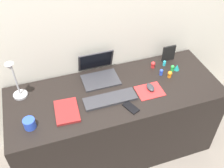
{
  "coord_description": "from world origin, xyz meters",
  "views": [
    {
      "loc": [
        -0.51,
        -1.43,
        2.2
      ],
      "look_at": [
        -0.03,
        0.0,
        0.83
      ],
      "focal_mm": 42.3,
      "sensor_mm": 36.0,
      "label": 1
    }
  ],
  "objects_px": {
    "cell_phone": "(131,108)",
    "picture_frame": "(169,53)",
    "keyboard": "(110,99)",
    "toy_figurine_cyan": "(164,63)",
    "desk_lamp": "(16,81)",
    "toy_figurine_orange": "(170,74)",
    "mouse": "(150,87)",
    "toy_figurine_blue": "(161,72)",
    "toy_figurine_green": "(172,68)",
    "toy_figurine_red": "(153,65)",
    "coffee_mug": "(29,124)",
    "toy_figurine_teal": "(177,67)",
    "laptop": "(98,71)",
    "notebook_pad": "(67,111)"
  },
  "relations": [
    {
      "from": "toy_figurine_teal",
      "to": "desk_lamp",
      "type": "bearing_deg",
      "value": 176.96
    },
    {
      "from": "cell_phone",
      "to": "toy_figurine_blue",
      "type": "relative_size",
      "value": 2.19
    },
    {
      "from": "coffee_mug",
      "to": "toy_figurine_teal",
      "type": "bearing_deg",
      "value": 10.73
    },
    {
      "from": "picture_frame",
      "to": "toy_figurine_orange",
      "type": "relative_size",
      "value": 2.46
    },
    {
      "from": "keyboard",
      "to": "desk_lamp",
      "type": "xyz_separation_m",
      "value": [
        -0.65,
        0.24,
        0.17
      ]
    },
    {
      "from": "keyboard",
      "to": "toy_figurine_cyan",
      "type": "bearing_deg",
      "value": 23.54
    },
    {
      "from": "mouse",
      "to": "picture_frame",
      "type": "xyz_separation_m",
      "value": [
        0.31,
        0.3,
        0.05
      ]
    },
    {
      "from": "laptop",
      "to": "mouse",
      "type": "bearing_deg",
      "value": -39.49
    },
    {
      "from": "picture_frame",
      "to": "toy_figurine_cyan",
      "type": "distance_m",
      "value": 0.1
    },
    {
      "from": "toy_figurine_teal",
      "to": "laptop",
      "type": "bearing_deg",
      "value": 168.81
    },
    {
      "from": "toy_figurine_red",
      "to": "toy_figurine_blue",
      "type": "relative_size",
      "value": 1.04
    },
    {
      "from": "keyboard",
      "to": "desk_lamp",
      "type": "height_order",
      "value": "desk_lamp"
    },
    {
      "from": "cell_phone",
      "to": "picture_frame",
      "type": "bearing_deg",
      "value": 16.9
    },
    {
      "from": "toy_figurine_cyan",
      "to": "toy_figurine_blue",
      "type": "bearing_deg",
      "value": -127.95
    },
    {
      "from": "desk_lamp",
      "to": "toy_figurine_orange",
      "type": "xyz_separation_m",
      "value": [
        1.21,
        -0.14,
        -0.14
      ]
    },
    {
      "from": "laptop",
      "to": "cell_phone",
      "type": "distance_m",
      "value": 0.45
    },
    {
      "from": "toy_figurine_orange",
      "to": "toy_figurine_blue",
      "type": "bearing_deg",
      "value": 137.28
    },
    {
      "from": "cell_phone",
      "to": "toy_figurine_red",
      "type": "relative_size",
      "value": 2.1
    },
    {
      "from": "notebook_pad",
      "to": "toy_figurine_teal",
      "type": "bearing_deg",
      "value": 13.96
    },
    {
      "from": "desk_lamp",
      "to": "toy_figurine_red",
      "type": "height_order",
      "value": "desk_lamp"
    },
    {
      "from": "keyboard",
      "to": "toy_figurine_orange",
      "type": "xyz_separation_m",
      "value": [
        0.56,
        0.1,
        0.02
      ]
    },
    {
      "from": "coffee_mug",
      "to": "toy_figurine_cyan",
      "type": "bearing_deg",
      "value": 15.46
    },
    {
      "from": "desk_lamp",
      "to": "toy_figurine_green",
      "type": "height_order",
      "value": "desk_lamp"
    },
    {
      "from": "toy_figurine_cyan",
      "to": "notebook_pad",
      "type": "bearing_deg",
      "value": -163.57
    },
    {
      "from": "keyboard",
      "to": "coffee_mug",
      "type": "relative_size",
      "value": 4.92
    },
    {
      "from": "laptop",
      "to": "toy_figurine_teal",
      "type": "bearing_deg",
      "value": -11.19
    },
    {
      "from": "desk_lamp",
      "to": "notebook_pad",
      "type": "xyz_separation_m",
      "value": [
        0.31,
        -0.25,
        -0.17
      ]
    },
    {
      "from": "notebook_pad",
      "to": "picture_frame",
      "type": "distance_m",
      "value": 1.05
    },
    {
      "from": "keyboard",
      "to": "toy_figurine_blue",
      "type": "bearing_deg",
      "value": 16.35
    },
    {
      "from": "toy_figurine_cyan",
      "to": "toy_figurine_blue",
      "type": "relative_size",
      "value": 0.87
    },
    {
      "from": "picture_frame",
      "to": "toy_figurine_red",
      "type": "distance_m",
      "value": 0.19
    },
    {
      "from": "desk_lamp",
      "to": "toy_figurine_orange",
      "type": "bearing_deg",
      "value": -6.53
    },
    {
      "from": "keyboard",
      "to": "notebook_pad",
      "type": "relative_size",
      "value": 1.71
    },
    {
      "from": "toy_figurine_red",
      "to": "toy_figurine_orange",
      "type": "bearing_deg",
      "value": -64.58
    },
    {
      "from": "keyboard",
      "to": "cell_phone",
      "type": "distance_m",
      "value": 0.18
    },
    {
      "from": "laptop",
      "to": "toy_figurine_green",
      "type": "xyz_separation_m",
      "value": [
        0.63,
        -0.13,
        -0.02
      ]
    },
    {
      "from": "laptop",
      "to": "mouse",
      "type": "distance_m",
      "value": 0.45
    },
    {
      "from": "coffee_mug",
      "to": "keyboard",
      "type": "bearing_deg",
      "value": 6.95
    },
    {
      "from": "keyboard",
      "to": "cell_phone",
      "type": "bearing_deg",
      "value": -46.77
    },
    {
      "from": "toy_figurine_green",
      "to": "toy_figurine_red",
      "type": "bearing_deg",
      "value": 145.79
    },
    {
      "from": "mouse",
      "to": "toy_figurine_cyan",
      "type": "xyz_separation_m",
      "value": [
        0.25,
        0.24,
        0.0
      ]
    },
    {
      "from": "keyboard",
      "to": "toy_figurine_orange",
      "type": "bearing_deg",
      "value": 9.98
    },
    {
      "from": "mouse",
      "to": "toy_figurine_teal",
      "type": "relative_size",
      "value": 1.79
    },
    {
      "from": "cell_phone",
      "to": "coffee_mug",
      "type": "bearing_deg",
      "value": 152.85
    },
    {
      "from": "toy_figurine_green",
      "to": "toy_figurine_cyan",
      "type": "xyz_separation_m",
      "value": [
        -0.03,
        0.09,
        -0.0
      ]
    },
    {
      "from": "mouse",
      "to": "toy_figurine_orange",
      "type": "relative_size",
      "value": 1.58
    },
    {
      "from": "desk_lamp",
      "to": "toy_figurine_blue",
      "type": "xyz_separation_m",
      "value": [
        1.16,
        -0.09,
        -0.14
      ]
    },
    {
      "from": "toy_figurine_teal",
      "to": "toy_figurine_green",
      "type": "bearing_deg",
      "value": -179.85
    },
    {
      "from": "notebook_pad",
      "to": "picture_frame",
      "type": "bearing_deg",
      "value": 22.14
    },
    {
      "from": "coffee_mug",
      "to": "toy_figurine_green",
      "type": "distance_m",
      "value": 1.25
    }
  ]
}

